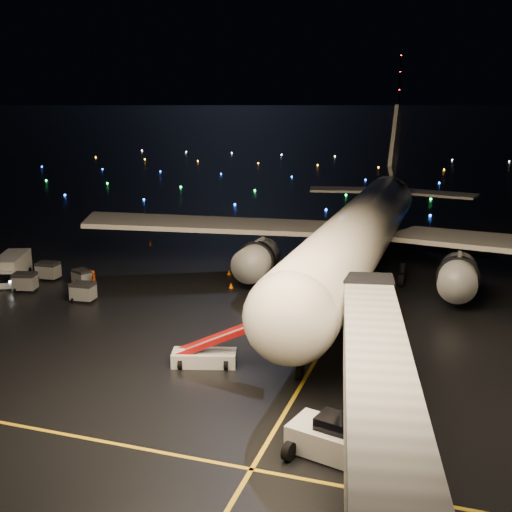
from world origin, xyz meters
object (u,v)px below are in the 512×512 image
(baggage_cart_0, at_px, (83,292))
(baggage_cart_1, at_px, (25,282))
(baggage_cart_4, at_px, (14,267))
(airliner, at_px, (366,196))
(service_truck, at_px, (12,268))
(belt_loader, at_px, (204,344))
(baggage_cart_2, at_px, (82,277))
(baggage_cart_3, at_px, (48,271))
(pushback_tug, at_px, (334,436))
(crew_c, at_px, (94,279))

(baggage_cart_0, relative_size, baggage_cart_1, 0.99)
(baggage_cart_1, relative_size, baggage_cart_4, 1.06)
(airliner, height_order, baggage_cart_4, airliner)
(baggage_cart_1, bearing_deg, airliner, 11.82)
(service_truck, bearing_deg, baggage_cart_1, -57.89)
(belt_loader, xyz_separation_m, baggage_cart_2, (-18.54, 13.78, -0.78))
(baggage_cart_1, bearing_deg, baggage_cart_4, 122.08)
(service_truck, xyz_separation_m, baggage_cart_4, (-1.43, 2.01, -0.51))
(belt_loader, bearing_deg, baggage_cart_1, 138.57)
(baggage_cart_0, height_order, baggage_cart_1, baggage_cart_1)
(baggage_cart_0, bearing_deg, baggage_cart_2, 119.55)
(baggage_cart_3, bearing_deg, service_truck, -155.99)
(pushback_tug, bearing_deg, baggage_cart_0, 160.13)
(crew_c, distance_m, baggage_cart_3, 6.16)
(crew_c, bearing_deg, pushback_tug, 25.36)
(baggage_cart_0, xyz_separation_m, baggage_cart_3, (-7.17, 4.92, 0.02))
(baggage_cart_2, bearing_deg, service_truck, -148.79)
(service_truck, xyz_separation_m, baggage_cart_2, (7.25, 0.95, -0.57))
(service_truck, height_order, baggage_cart_3, service_truck)
(pushback_tug, height_order, crew_c, pushback_tug)
(airliner, distance_m, baggage_cart_0, 28.32)
(baggage_cart_2, bearing_deg, baggage_cart_0, -32.06)
(pushback_tug, xyz_separation_m, service_truck, (-36.46, 21.21, 0.24))
(baggage_cart_2, xyz_separation_m, baggage_cart_3, (-4.23, 0.59, 0.12))
(baggage_cart_3, bearing_deg, belt_loader, -35.24)
(baggage_cart_0, relative_size, baggage_cart_2, 1.13)
(belt_loader, relative_size, baggage_cart_4, 3.31)
(pushback_tug, relative_size, baggage_cart_4, 2.37)
(pushback_tug, bearing_deg, service_truck, 164.12)
(crew_c, xyz_separation_m, baggage_cart_2, (-1.79, 0.75, -0.15))
(crew_c, distance_m, baggage_cart_2, 1.95)
(belt_loader, relative_size, baggage_cart_0, 3.16)
(pushback_tug, relative_size, baggage_cart_0, 2.27)
(airliner, xyz_separation_m, belt_loader, (-6.81, -25.11, -6.71))
(service_truck, relative_size, baggage_cart_3, 3.49)
(airliner, bearing_deg, baggage_cart_1, -153.20)
(baggage_cart_0, bearing_deg, airliner, 30.30)
(airliner, relative_size, baggage_cart_1, 28.63)
(airliner, xyz_separation_m, service_truck, (-32.60, -12.29, -6.92))
(service_truck, relative_size, baggage_cart_1, 3.55)
(airliner, bearing_deg, belt_loader, -105.04)
(baggage_cart_0, bearing_deg, baggage_cart_1, 167.44)
(service_truck, height_order, baggage_cart_2, service_truck)
(belt_loader, relative_size, baggage_cart_1, 3.13)
(baggage_cart_2, height_order, baggage_cart_4, baggage_cart_4)
(baggage_cart_1, xyz_separation_m, baggage_cart_3, (-0.28, 3.96, 0.01))
(baggage_cart_3, bearing_deg, airliner, 16.99)
(pushback_tug, xyz_separation_m, belt_loader, (-10.67, 8.39, 0.46))
(airliner, height_order, baggage_cart_3, airliner)
(crew_c, xyz_separation_m, baggage_cart_3, (-6.02, 1.34, -0.03))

